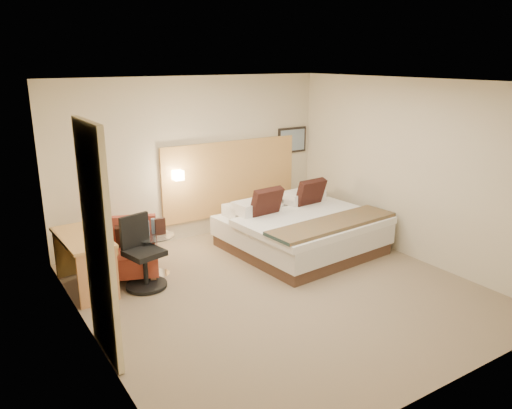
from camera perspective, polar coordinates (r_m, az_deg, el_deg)
floor at (r=6.76m, az=2.62°, el=-9.79°), size 4.80×5.00×0.02m
ceiling at (r=6.07m, az=2.96°, el=13.93°), size 4.80×5.00×0.02m
wall_back at (r=8.39m, az=-7.20°, el=5.16°), size 4.80×0.02×2.70m
wall_front at (r=4.57m, az=21.35°, el=-5.57°), size 4.80×0.02×2.70m
wall_left at (r=5.31m, az=-18.98°, el=-2.29°), size 0.02×5.00×2.70m
wall_right at (r=7.88m, az=17.27°, el=3.81°), size 0.02×5.00×2.70m
headboard_panel at (r=8.76m, az=-2.86°, el=3.07°), size 2.60×0.04×1.30m
art_frame at (r=9.37m, az=4.14°, el=7.36°), size 0.62×0.03×0.47m
art_canvas at (r=9.35m, az=4.21°, el=7.34°), size 0.54×0.01×0.39m
lamp_arm at (r=8.21m, az=-9.08°, el=3.41°), size 0.02×0.12×0.02m
lamp_shade at (r=8.16m, az=-8.91°, el=3.33°), size 0.15×0.15×0.15m
curtain at (r=5.14m, az=-17.62°, el=-4.34°), size 0.06×0.90×2.42m
bottle_a at (r=7.08m, az=-12.34°, el=-2.64°), size 0.07×0.07×0.22m
bottle_b at (r=7.14m, az=-11.63°, el=-2.43°), size 0.07×0.07×0.22m
menu_folder at (r=7.07m, az=-10.88°, el=-2.47°), size 0.15×0.07×0.24m
bed at (r=8.00m, az=5.07°, el=-2.84°), size 2.29×2.24×1.05m
lounge_chair at (r=7.27m, az=-14.21°, el=-5.45°), size 0.96×0.90×0.81m
side_table at (r=7.19m, az=-11.41°, el=-5.45°), size 0.60×0.60×0.60m
desk at (r=6.95m, az=-18.96°, el=-4.60°), size 0.59×1.21×0.74m
desk_chair at (r=6.85m, az=-12.83°, el=-6.05°), size 0.67×0.67×0.97m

